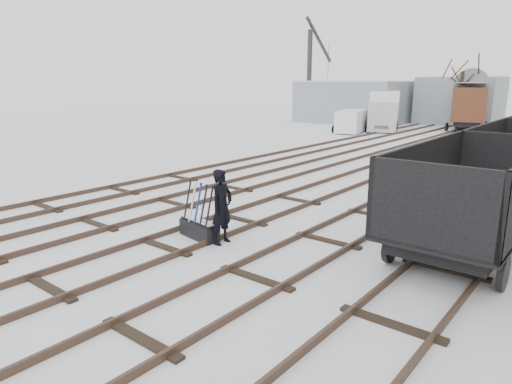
{
  "coord_description": "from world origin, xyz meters",
  "views": [
    {
      "loc": [
        8.62,
        -7.0,
        4.12
      ],
      "look_at": [
        1.16,
        2.29,
        1.2
      ],
      "focal_mm": 32.0,
      "sensor_mm": 36.0,
      "label": 1
    }
  ],
  "objects_px": {
    "freight_wagon_a": "(471,211)",
    "crane": "(310,95)",
    "worker": "(222,207)",
    "ground_frame": "(199,228)",
    "panel_van": "(352,121)",
    "lorry": "(384,110)",
    "box_van_wagon": "(469,103)"
  },
  "relations": [
    {
      "from": "ground_frame",
      "to": "panel_van",
      "type": "bearing_deg",
      "value": 118.26
    },
    {
      "from": "ground_frame",
      "to": "freight_wagon_a",
      "type": "height_order",
      "value": "freight_wagon_a"
    },
    {
      "from": "box_van_wagon",
      "to": "ground_frame",
      "type": "bearing_deg",
      "value": -100.58
    },
    {
      "from": "freight_wagon_a",
      "to": "panel_van",
      "type": "height_order",
      "value": "freight_wagon_a"
    },
    {
      "from": "worker",
      "to": "ground_frame",
      "type": "bearing_deg",
      "value": 93.94
    },
    {
      "from": "box_van_wagon",
      "to": "crane",
      "type": "distance_m",
      "value": 15.27
    },
    {
      "from": "freight_wagon_a",
      "to": "crane",
      "type": "xyz_separation_m",
      "value": [
        -23.0,
        28.96,
        1.68
      ]
    },
    {
      "from": "ground_frame",
      "to": "box_van_wagon",
      "type": "height_order",
      "value": "box_van_wagon"
    },
    {
      "from": "worker",
      "to": "lorry",
      "type": "bearing_deg",
      "value": 12.46
    },
    {
      "from": "ground_frame",
      "to": "lorry",
      "type": "height_order",
      "value": "lorry"
    },
    {
      "from": "crane",
      "to": "box_van_wagon",
      "type": "bearing_deg",
      "value": -2.67
    },
    {
      "from": "lorry",
      "to": "panel_van",
      "type": "height_order",
      "value": "lorry"
    },
    {
      "from": "lorry",
      "to": "panel_van",
      "type": "relative_size",
      "value": 1.69
    },
    {
      "from": "lorry",
      "to": "box_van_wagon",
      "type": "bearing_deg",
      "value": 10.46
    },
    {
      "from": "worker",
      "to": "panel_van",
      "type": "distance_m",
      "value": 27.36
    },
    {
      "from": "panel_van",
      "to": "crane",
      "type": "distance_m",
      "value": 10.97
    },
    {
      "from": "lorry",
      "to": "crane",
      "type": "distance_m",
      "value": 9.89
    },
    {
      "from": "panel_van",
      "to": "box_van_wagon",
      "type": "bearing_deg",
      "value": 34.48
    },
    {
      "from": "worker",
      "to": "panel_van",
      "type": "height_order",
      "value": "worker"
    },
    {
      "from": "panel_van",
      "to": "crane",
      "type": "bearing_deg",
      "value": 127.72
    },
    {
      "from": "worker",
      "to": "freight_wagon_a",
      "type": "distance_m",
      "value": 6.21
    },
    {
      "from": "worker",
      "to": "crane",
      "type": "relative_size",
      "value": 0.19
    },
    {
      "from": "ground_frame",
      "to": "worker",
      "type": "bearing_deg",
      "value": 17.03
    },
    {
      "from": "panel_van",
      "to": "crane",
      "type": "xyz_separation_m",
      "value": [
        -8.38,
        6.86,
        1.75
      ]
    },
    {
      "from": "box_van_wagon",
      "to": "panel_van",
      "type": "relative_size",
      "value": 1.3
    },
    {
      "from": "worker",
      "to": "lorry",
      "type": "height_order",
      "value": "lorry"
    },
    {
      "from": "freight_wagon_a",
      "to": "crane",
      "type": "relative_size",
      "value": 0.63
    },
    {
      "from": "worker",
      "to": "freight_wagon_a",
      "type": "height_order",
      "value": "freight_wagon_a"
    },
    {
      "from": "freight_wagon_a",
      "to": "box_van_wagon",
      "type": "bearing_deg",
      "value": 104.68
    },
    {
      "from": "freight_wagon_a",
      "to": "box_van_wagon",
      "type": "xyz_separation_m",
      "value": [
        -7.75,
        29.59,
        1.31
      ]
    },
    {
      "from": "worker",
      "to": "crane",
      "type": "xyz_separation_m",
      "value": [
        -17.91,
        32.51,
        1.71
      ]
    },
    {
      "from": "freight_wagon_a",
      "to": "lorry",
      "type": "height_order",
      "value": "lorry"
    }
  ]
}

